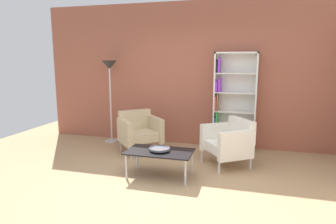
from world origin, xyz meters
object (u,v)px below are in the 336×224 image
(bookshelf_tall, at_px, (231,103))
(armchair_near_window, at_px, (139,130))
(decorative_bowl, at_px, (160,149))
(armchair_corner_red, at_px, (229,141))
(floor_lamp_torchiere, at_px, (110,75))
(coffee_table_low, at_px, (160,153))

(bookshelf_tall, xyz_separation_m, armchair_near_window, (-1.68, -0.63, -0.52))
(decorative_bowl, bearing_deg, armchair_corner_red, 38.37)
(decorative_bowl, bearing_deg, floor_lamp_torchiere, 135.10)
(armchair_near_window, height_order, armchair_corner_red, same)
(coffee_table_low, distance_m, armchair_corner_red, 1.25)
(armchair_near_window, xyz_separation_m, armchair_corner_red, (1.73, -0.30, 0.00))
(bookshelf_tall, distance_m, armchair_corner_red, 1.07)
(bookshelf_tall, relative_size, armchair_near_window, 2.00)
(bookshelf_tall, height_order, floor_lamp_torchiere, bookshelf_tall)
(floor_lamp_torchiere, bearing_deg, coffee_table_low, -44.90)
(decorative_bowl, xyz_separation_m, armchair_corner_red, (0.98, 0.78, -0.02))
(decorative_bowl, distance_m, floor_lamp_torchiere, 2.44)
(coffee_table_low, relative_size, armchair_near_window, 1.05)
(decorative_bowl, height_order, floor_lamp_torchiere, floor_lamp_torchiere)
(armchair_near_window, bearing_deg, armchair_corner_red, -52.83)
(armchair_near_window, relative_size, armchair_corner_red, 1.00)
(coffee_table_low, bearing_deg, armchair_corner_red, 38.37)
(bookshelf_tall, xyz_separation_m, floor_lamp_torchiere, (-2.51, -0.14, 0.52))
(armchair_corner_red, height_order, floor_lamp_torchiere, floor_lamp_torchiere)
(armchair_near_window, height_order, floor_lamp_torchiere, floor_lamp_torchiere)
(coffee_table_low, height_order, armchair_corner_red, armchair_corner_red)
(coffee_table_low, height_order, decorative_bowl, decorative_bowl)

